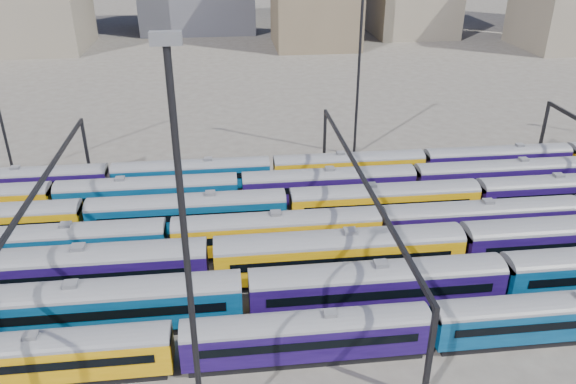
{
  "coord_description": "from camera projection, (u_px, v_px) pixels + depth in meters",
  "views": [
    {
      "loc": [
        -2.59,
        -47.15,
        30.09
      ],
      "look_at": [
        3.74,
        7.24,
        3.0
      ],
      "focal_mm": 35.0,
      "sensor_mm": 36.0,
      "label": 1
    }
  ],
  "objects": [
    {
      "name": "rake_6",
      "position": [
        271.0,
        168.0,
        68.12
      ],
      "size": [
        114.29,
        2.79,
        4.68
      ],
      "color": "black",
      "rests_on": "ground"
    },
    {
      "name": "rake_5",
      "position": [
        240.0,
        187.0,
        63.18
      ],
      "size": [
        121.22,
        2.96,
        4.98
      ],
      "color": "black",
      "rests_on": "ground"
    },
    {
      "name": "gantry_2",
      "position": [
        362.0,
        187.0,
        53.61
      ],
      "size": [
        0.35,
        40.35,
        8.03
      ],
      "color": "black",
      "rests_on": "ground"
    },
    {
      "name": "ground",
      "position": [
        259.0,
        253.0,
        55.59
      ],
      "size": [
        500.0,
        500.0,
        0.0
      ],
      "primitive_type": "plane",
      "color": "#45403B",
      "rests_on": "ground"
    },
    {
      "name": "rake_4",
      "position": [
        84.0,
        215.0,
        57.04
      ],
      "size": [
        124.76,
        3.04,
        5.12
      ],
      "color": "black",
      "rests_on": "ground"
    },
    {
      "name": "rake_1",
      "position": [
        245.0,
        292.0,
        45.26
      ],
      "size": [
        130.1,
        3.17,
        5.35
      ],
      "color": "black",
      "rests_on": "ground"
    },
    {
      "name": "mast_2",
      "position": [
        187.0,
        259.0,
        29.29
      ],
      "size": [
        1.4,
        0.5,
        25.6
      ],
      "color": "black",
      "rests_on": "ground"
    },
    {
      "name": "gantry_1",
      "position": [
        36.0,
        203.0,
        50.5
      ],
      "size": [
        0.35,
        40.35,
        8.03
      ],
      "color": "black",
      "rests_on": "ground"
    },
    {
      "name": "rake_3",
      "position": [
        381.0,
        223.0,
        55.66
      ],
      "size": [
        123.85,
        3.02,
        5.09
      ],
      "color": "black",
      "rests_on": "ground"
    },
    {
      "name": "rake_2",
      "position": [
        211.0,
        258.0,
        49.35
      ],
      "size": [
        137.31,
        3.35,
        5.65
      ],
      "color": "black",
      "rests_on": "ground"
    },
    {
      "name": "mast_3",
      "position": [
        360.0,
        54.0,
        72.31
      ],
      "size": [
        1.4,
        0.5,
        25.6
      ],
      "color": "black",
      "rests_on": "ground"
    },
    {
      "name": "rake_0",
      "position": [
        306.0,
        332.0,
        41.41
      ],
      "size": [
        132.41,
        2.77,
        4.65
      ],
      "color": "black",
      "rests_on": "ground"
    }
  ]
}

